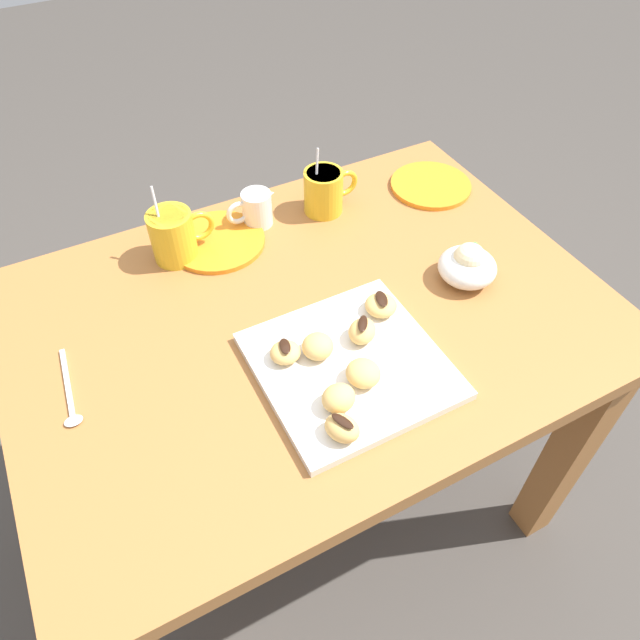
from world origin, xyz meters
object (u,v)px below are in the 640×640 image
(ice_cream_bowl, at_px, (468,265))
(beignet_3, at_px, (342,428))
(beignet_6, at_px, (318,346))
(dining_table, at_px, (310,358))
(saucer_orange_right, at_px, (431,185))
(beignet_4, at_px, (362,331))
(pastry_plate_square, at_px, (348,366))
(cream_pitcher_white, at_px, (256,207))
(coffee_mug_mustard_left, at_px, (174,234))
(beignet_0, at_px, (339,398))
(coffee_mug_mustard_right, at_px, (324,190))
(beignet_5, at_px, (285,352))
(saucer_orange_left, at_px, (217,241))
(beignet_2, at_px, (361,374))
(beignet_1, at_px, (381,305))

(ice_cream_bowl, bearing_deg, beignet_3, -152.21)
(ice_cream_bowl, relative_size, beignet_6, 2.01)
(dining_table, distance_m, saucer_orange_right, 0.48)
(saucer_orange_right, bearing_deg, beignet_4, -138.60)
(dining_table, bearing_deg, pastry_plate_square, -91.49)
(ice_cream_bowl, height_order, saucer_orange_right, ice_cream_bowl)
(cream_pitcher_white, bearing_deg, ice_cream_bowl, -50.40)
(coffee_mug_mustard_left, xyz_separation_m, beignet_3, (0.08, -0.50, -0.02))
(beignet_0, bearing_deg, beignet_3, -113.00)
(coffee_mug_mustard_right, relative_size, beignet_4, 2.68)
(coffee_mug_mustard_right, xyz_separation_m, cream_pitcher_white, (-0.14, 0.02, -0.01))
(coffee_mug_mustard_left, xyz_separation_m, coffee_mug_mustard_right, (0.32, 0.00, -0.00))
(ice_cream_bowl, distance_m, beignet_5, 0.38)
(saucer_orange_left, xyz_separation_m, beignet_4, (0.12, -0.36, 0.03))
(beignet_3, height_order, beignet_4, beignet_4)
(saucer_orange_right, relative_size, beignet_5, 3.53)
(coffee_mug_mustard_right, distance_m, beignet_6, 0.41)
(ice_cream_bowl, relative_size, beignet_3, 1.99)
(cream_pitcher_white, xyz_separation_m, beignet_2, (-0.02, -0.46, -0.01))
(dining_table, relative_size, beignet_5, 20.90)
(dining_table, relative_size, ice_cream_bowl, 9.72)
(dining_table, bearing_deg, ice_cream_bowl, -11.40)
(beignet_3, distance_m, beignet_5, 0.17)
(coffee_mug_mustard_left, height_order, beignet_1, coffee_mug_mustard_left)
(coffee_mug_mustard_right, xyz_separation_m, beignet_4, (-0.12, -0.36, -0.02))
(cream_pitcher_white, distance_m, beignet_2, 0.46)
(beignet_1, bearing_deg, beignet_0, -139.03)
(saucer_orange_right, relative_size, beignet_4, 3.31)
(coffee_mug_mustard_right, relative_size, saucer_orange_left, 0.76)
(beignet_3, relative_size, beignet_6, 1.01)
(beignet_0, relative_size, beignet_1, 0.94)
(ice_cream_bowl, relative_size, beignet_0, 2.05)
(beignet_3, bearing_deg, pastry_plate_square, 56.71)
(beignet_0, xyz_separation_m, beignet_6, (0.02, 0.10, -0.00))
(coffee_mug_mustard_left, bearing_deg, beignet_4, -60.89)
(ice_cream_bowl, height_order, beignet_4, ice_cream_bowl)
(coffee_mug_mustard_right, xyz_separation_m, beignet_5, (-0.25, -0.34, -0.02))
(pastry_plate_square, height_order, beignet_4, beignet_4)
(beignet_3, bearing_deg, saucer_orange_right, 44.04)
(coffee_mug_mustard_left, distance_m, cream_pitcher_white, 0.18)
(ice_cream_bowl, distance_m, saucer_orange_left, 0.48)
(saucer_orange_left, distance_m, beignet_6, 0.36)
(saucer_orange_right, relative_size, beignet_2, 3.16)
(beignet_6, bearing_deg, beignet_3, -104.56)
(beignet_0, height_order, beignet_1, beignet_0)
(coffee_mug_mustard_right, xyz_separation_m, beignet_6, (-0.20, -0.35, -0.02))
(beignet_5, bearing_deg, coffee_mug_mustard_right, 53.52)
(beignet_2, distance_m, beignet_5, 0.13)
(beignet_4, height_order, beignet_5, beignet_4)
(beignet_0, distance_m, beignet_4, 0.14)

